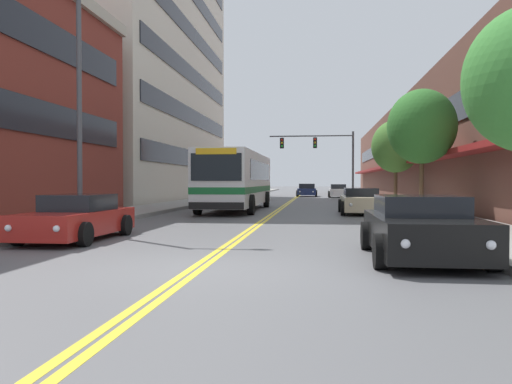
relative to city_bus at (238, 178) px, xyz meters
name	(u,v)px	position (x,y,z in m)	size (l,w,h in m)	color
ground_plane	(294,199)	(2.31, 18.10, -1.80)	(240.00, 240.00, 0.00)	#565659
sidewalk_left	(219,198)	(-4.75, 18.10, -1.71)	(3.12, 106.00, 0.18)	gray
sidewalk_right	(372,198)	(9.37, 18.10, -1.71)	(3.12, 106.00, 0.18)	gray
centre_line	(294,199)	(2.31, 18.10, -1.79)	(0.34, 106.00, 0.01)	yellow
office_tower_left	(128,58)	(-12.55, 15.59, 11.05)	(12.08, 29.12, 25.70)	beige
storefront_row_right	(438,153)	(15.16, 18.10, 2.37)	(9.10, 68.00, 8.34)	brown
city_bus	(238,178)	(0.00, 0.00, 0.00)	(2.93, 11.89, 3.18)	silver
car_red_parked_left_near	(77,219)	(-2.10, -14.88, -1.21)	(1.99, 4.40, 1.26)	maroon
car_charcoal_parked_left_mid	(240,194)	(-1.96, 13.17, -1.19)	(2.10, 4.41, 1.32)	#232328
car_black_parked_right_foreground	(420,229)	(6.67, -17.22, -1.17)	(2.20, 4.48, 1.32)	black
car_white_parked_right_mid	(338,191)	(6.57, 23.66, -1.17)	(2.01, 4.61, 1.35)	white
car_beige_parked_right_far	(361,201)	(6.67, -2.49, -1.18)	(2.11, 4.89, 1.29)	#BCAD89
car_navy_moving_lead	(307,191)	(3.33, 26.47, -1.15)	(2.21, 4.54, 1.39)	#19234C
traffic_signal_mast	(323,151)	(4.91, 15.67, 2.49)	(7.30, 0.38, 5.94)	#47474C
street_lamp_left_near	(87,71)	(-2.72, -12.92, 3.33)	(2.19, 0.28, 8.74)	#47474C
street_tree_right_mid	(422,127)	(9.10, -5.07, 2.26)	(3.01, 3.01, 5.54)	brown
street_tree_right_far	(396,146)	(9.58, 5.64, 2.13)	(3.14, 3.14, 5.48)	brown
fire_hydrant	(402,205)	(8.25, -5.09, -1.23)	(0.36, 0.28, 0.80)	yellow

